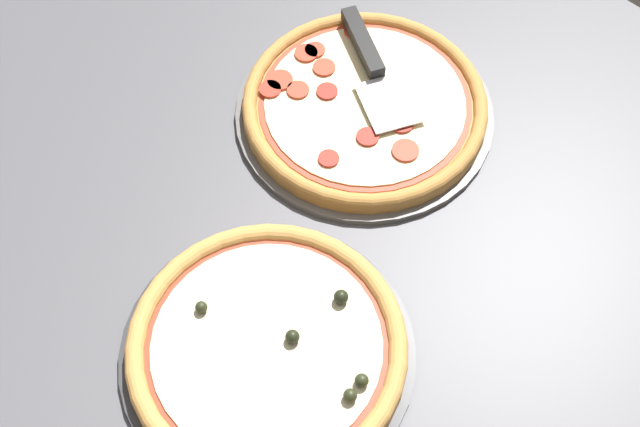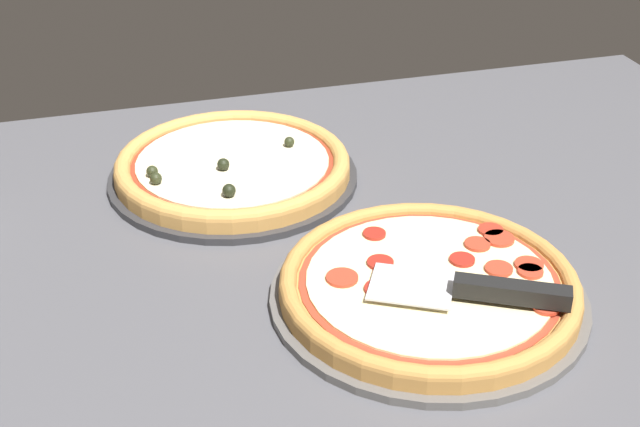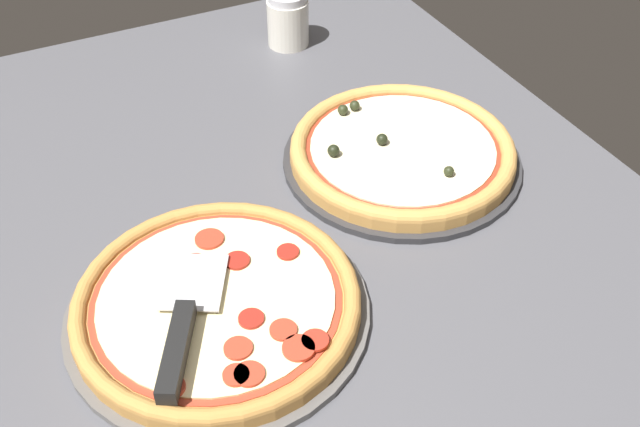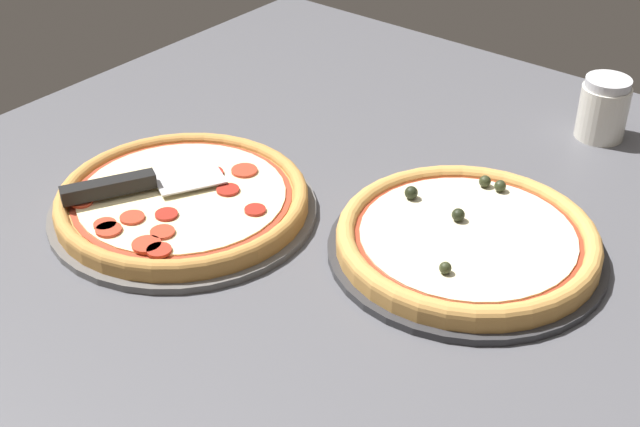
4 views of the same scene
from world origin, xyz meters
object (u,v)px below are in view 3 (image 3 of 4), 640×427
pizza_back (402,150)px  pizza_front (217,302)px  parmesan_shaker (288,20)px  serving_spatula (181,334)px

pizza_back → pizza_front: bearing=-65.6°
pizza_back → parmesan_shaker: bearing=-179.9°
pizza_front → serving_spatula: 7.51cm
pizza_front → pizza_back: (-15.68, 34.58, 0.08)cm
pizza_front → parmesan_shaker: (-55.58, 34.51, 2.42)cm
parmesan_shaker → pizza_back: bearing=0.1°
pizza_back → parmesan_shaker: (-39.89, -0.07, 2.35)cm
pizza_front → pizza_back: 37.97cm
pizza_front → parmesan_shaker: size_ratio=3.48×
serving_spatula → parmesan_shaker: size_ratio=2.17×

